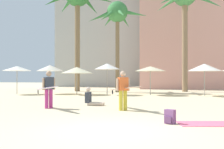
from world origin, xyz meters
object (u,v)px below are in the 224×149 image
Objects in this scene: cafe_umbrella_3 at (150,69)px; person_mid_left at (91,99)px; person_far_right at (48,88)px; palm_tree_far_left at (117,17)px; palm_tree_center at (185,2)px; cafe_umbrella_2 at (77,70)px; beach_towel at (206,124)px; palm_tree_left at (77,0)px; cafe_umbrella_7 at (17,68)px; cafe_umbrella_6 at (107,66)px; cafe_umbrella_1 at (204,67)px; backpack at (170,117)px; cafe_umbrella_0 at (50,68)px; person_near_left at (123,89)px.

cafe_umbrella_3 reaches higher than person_mid_left.
cafe_umbrella_3 is 10.81m from person_far_right.
palm_tree_far_left is 0.80× the size of palm_tree_center.
cafe_umbrella_2 reaches higher than beach_towel.
cafe_umbrella_2 is (1.38, -4.92, -7.05)m from palm_tree_left.
cafe_umbrella_7 reaches higher than beach_towel.
person_far_right is at bearing -113.65° from cafe_umbrella_3.
person_mid_left is (0.33, -11.79, -6.66)m from palm_tree_far_left.
cafe_umbrella_1 is at bearing -0.40° from cafe_umbrella_6.
cafe_umbrella_6 reaches higher than person_far_right.
cafe_umbrella_2 is 6.06× the size of backpack.
cafe_umbrella_0 is 5.69× the size of backpack.
cafe_umbrella_1 reaches higher than person_far_right.
cafe_umbrella_0 is at bearing -104.64° from palm_tree_left.
palm_tree_far_left is 5.10× the size of beach_towel.
person_mid_left is (-1.77, 1.68, -0.58)m from person_near_left.
palm_tree_left is at bearing 75.36° from cafe_umbrella_0.
person_near_left is at bearing -43.53° from cafe_umbrella_7.
palm_tree_left reaches higher than palm_tree_center.
beach_towel is at bearing -44.28° from cafe_umbrella_7.
palm_tree_far_left reaches higher than person_near_left.
cafe_umbrella_1 is 1.49× the size of beach_towel.
cafe_umbrella_3 reaches higher than backpack.
cafe_umbrella_6 is at bearing -7.63° from cafe_umbrella_0.
cafe_umbrella_6 reaches higher than person_mid_left.
cafe_umbrella_1 is (11.11, -4.99, -6.89)m from palm_tree_left.
cafe_umbrella_0 is at bearing 127.48° from beach_towel.
beach_towel is at bearing -81.99° from cafe_umbrella_3.
palm_tree_center is 8.74m from cafe_umbrella_1.
cafe_umbrella_2 reaches higher than person_far_right.
palm_tree_left is 4.51× the size of cafe_umbrella_3.
cafe_umbrella_1 is 9.72m from cafe_umbrella_2.
cafe_umbrella_1 is at bearing -3.34° from cafe_umbrella_0.
cafe_umbrella_2 is at bearing -122.24° from backpack.
palm_tree_far_left is 3.67× the size of cafe_umbrella_7.
person_near_left is (2.10, -13.46, -6.08)m from palm_tree_far_left.
palm_tree_center reaches higher than person_mid_left.
person_far_right is (1.46, -9.51, -1.04)m from cafe_umbrella_2.
cafe_umbrella_1 is at bearing 0.87° from cafe_umbrella_7.
person_near_left is at bearing -76.16° from cafe_umbrella_6.
palm_tree_left is (-4.07, 0.98, 2.01)m from palm_tree_far_left.
cafe_umbrella_0 is (-1.12, -4.27, -6.85)m from palm_tree_left.
person_mid_left is (7.96, -7.56, -1.77)m from cafe_umbrella_7.
person_near_left reaches higher than person_mid_left.
palm_tree_left is at bearing 155.82° from cafe_umbrella_1.
beach_towel is at bearing -52.52° from cafe_umbrella_0.
cafe_umbrella_6 is (-6.53, -5.79, -6.34)m from palm_tree_center.
palm_tree_far_left is at bearing 28.99° from cafe_umbrella_7.
palm_tree_left is 8.15m from cafe_umbrella_0.
palm_tree_center is at bearing 32.76° from cafe_umbrella_2.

